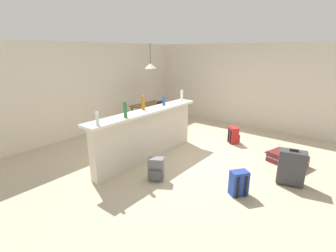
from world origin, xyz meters
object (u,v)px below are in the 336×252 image
(bottle_amber, at_px, (143,103))
(bottle_blue, at_px, (164,101))
(bottle_white, at_px, (182,96))
(suitcase_flat_maroon, at_px, (287,159))
(backpack_red, at_px, (233,135))
(dining_chair_near_partition, at_px, (164,115))
(backpack_grey, at_px, (156,169))
(pendant_lamp, at_px, (150,66))
(bottle_green, at_px, (125,110))
(book_stack, at_px, (289,153))
(bottle_clear, at_px, (97,118))
(dining_table, at_px, (152,108))
(suitcase_upright_charcoal, at_px, (291,167))
(backpack_blue, at_px, (238,183))

(bottle_amber, xyz_separation_m, bottle_blue, (0.61, -0.06, -0.04))
(bottle_blue, distance_m, bottle_white, 0.67)
(suitcase_flat_maroon, bearing_deg, backpack_red, 72.25)
(bottle_white, xyz_separation_m, suitcase_flat_maroon, (0.35, -2.49, -1.11))
(dining_chair_near_partition, relative_size, backpack_grey, 2.21)
(pendant_lamp, distance_m, suitcase_flat_maroon, 4.33)
(bottle_green, height_order, bottle_white, bottle_green)
(bottle_blue, bearing_deg, book_stack, -68.24)
(bottle_white, bearing_deg, backpack_grey, -157.46)
(bottle_clear, distance_m, pendant_lamp, 3.49)
(bottle_white, bearing_deg, bottle_green, -176.90)
(dining_chair_near_partition, distance_m, suitcase_flat_maroon, 3.34)
(bottle_green, height_order, dining_table, bottle_green)
(bottle_clear, xyz_separation_m, backpack_red, (3.35, -0.99, -1.00))
(bottle_clear, relative_size, pendant_lamp, 0.30)
(pendant_lamp, bearing_deg, bottle_green, -147.03)
(bottle_white, relative_size, dining_table, 0.25)
(bottle_clear, xyz_separation_m, backpack_grey, (0.69, -0.68, -1.00))
(bottle_white, bearing_deg, dining_table, 72.80)
(suitcase_upright_charcoal, bearing_deg, bottle_blue, 93.38)
(pendant_lamp, bearing_deg, backpack_blue, -117.41)
(backpack_red, height_order, book_stack, backpack_red)
(backpack_grey, xyz_separation_m, backpack_red, (2.66, -0.31, 0.00))
(bottle_white, distance_m, suitcase_upright_charcoal, 2.92)
(bottle_amber, height_order, suitcase_flat_maroon, bottle_amber)
(bottle_green, xyz_separation_m, bottle_white, (1.94, 0.10, -0.01))
(suitcase_flat_maroon, relative_size, backpack_red, 2.11)
(bottle_blue, xyz_separation_m, pendant_lamp, (1.16, 1.46, 0.67))
(bottle_clear, height_order, bottle_green, bottle_green)
(bottle_clear, height_order, backpack_grey, bottle_clear)
(dining_chair_near_partition, bearing_deg, suitcase_flat_maroon, -89.69)
(suitcase_flat_maroon, height_order, book_stack, book_stack)
(pendant_lamp, bearing_deg, suitcase_upright_charcoal, -103.37)
(bottle_green, xyz_separation_m, backpack_grey, (0.08, -0.67, -1.03))
(backpack_grey, bearing_deg, dining_table, 43.39)
(bottle_clear, bearing_deg, dining_chair_near_partition, 17.67)
(dining_table, xyz_separation_m, suitcase_upright_charcoal, (-0.94, -4.13, -0.32))
(backpack_blue, bearing_deg, bottle_blue, 71.70)
(backpack_blue, relative_size, backpack_red, 1.00)
(bottle_green, relative_size, suitcase_upright_charcoal, 0.45)
(backpack_grey, bearing_deg, backpack_blue, -71.06)
(backpack_grey, bearing_deg, book_stack, -38.36)
(bottle_amber, distance_m, bottle_white, 1.28)
(bottle_amber, distance_m, suitcase_upright_charcoal, 3.06)
(bottle_clear, relative_size, bottle_white, 0.83)
(bottle_blue, bearing_deg, backpack_red, -36.81)
(bottle_white, relative_size, pendant_lamp, 0.36)
(bottle_amber, xyz_separation_m, backpack_grey, (-0.58, -0.85, -1.03))
(bottle_white, bearing_deg, book_stack, -82.28)
(bottle_amber, distance_m, dining_chair_near_partition, 1.92)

